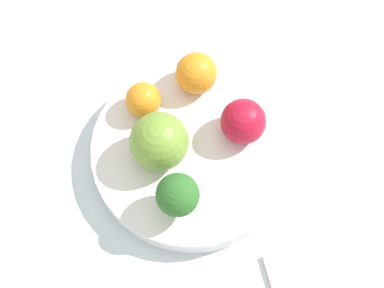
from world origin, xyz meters
TOP-DOWN VIEW (x-y plane):
  - ground_plane at (0.00, 0.00)m, footprint 6.00×6.00m
  - table_surface at (0.00, 0.00)m, footprint 1.20×1.20m
  - bowl at (0.00, 0.00)m, footprint 0.22×0.22m
  - broccoli at (0.06, -0.03)m, footprint 0.05×0.05m
  - apple_red at (-0.01, 0.06)m, footprint 0.05×0.05m
  - apple_green at (-0.00, -0.04)m, footprint 0.06×0.06m
  - orange_front at (-0.08, 0.02)m, footprint 0.05×0.05m
  - orange_back at (-0.06, -0.04)m, footprint 0.04×0.04m

SIDE VIEW (x-z plane):
  - ground_plane at x=0.00m, z-range 0.00..0.00m
  - table_surface at x=0.00m, z-range 0.00..0.02m
  - bowl at x=0.00m, z-range 0.02..0.05m
  - orange_back at x=-0.06m, z-range 0.05..0.09m
  - orange_front at x=-0.08m, z-range 0.05..0.10m
  - apple_red at x=-0.01m, z-range 0.05..0.10m
  - apple_green at x=0.00m, z-range 0.05..0.11m
  - broccoli at x=0.06m, z-range 0.05..0.11m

